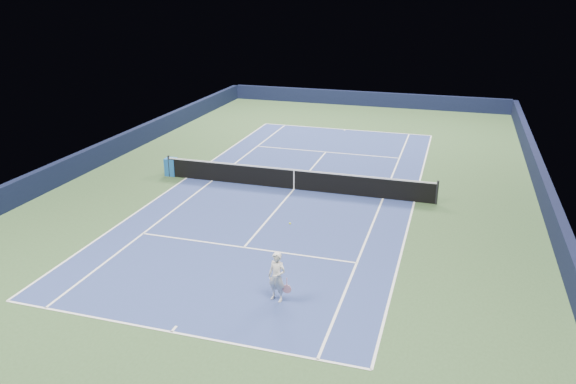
# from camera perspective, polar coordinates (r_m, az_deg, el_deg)

# --- Properties ---
(ground) EXTENTS (40.00, 40.00, 0.00)m
(ground) POSITION_cam_1_polar(r_m,az_deg,el_deg) (25.97, 0.61, 0.28)
(ground) COLOR #2F4A28
(ground) RESTS_ON ground
(wall_far) EXTENTS (22.00, 0.35, 1.10)m
(wall_far) POSITION_cam_1_polar(r_m,az_deg,el_deg) (44.56, 7.92, 9.36)
(wall_far) COLOR black
(wall_far) RESTS_ON ground
(wall_right) EXTENTS (0.35, 40.00, 1.10)m
(wall_right) POSITION_cam_1_polar(r_m,az_deg,el_deg) (25.17, 24.98, -1.04)
(wall_right) COLOR black
(wall_right) RESTS_ON ground
(wall_left) EXTENTS (0.35, 40.00, 1.10)m
(wall_left) POSITION_cam_1_polar(r_m,az_deg,el_deg) (30.50, -19.33, 3.27)
(wall_left) COLOR black
(wall_left) RESTS_ON ground
(court_surface) EXTENTS (10.97, 23.77, 0.01)m
(court_surface) POSITION_cam_1_polar(r_m,az_deg,el_deg) (25.97, 0.61, 0.28)
(court_surface) COLOR navy
(court_surface) RESTS_ON ground
(baseline_far) EXTENTS (10.97, 0.08, 0.00)m
(baseline_far) POSITION_cam_1_polar(r_m,az_deg,el_deg) (37.04, 5.83, 6.35)
(baseline_far) COLOR white
(baseline_far) RESTS_ON ground
(baseline_near) EXTENTS (10.97, 0.08, 0.00)m
(baseline_near) POSITION_cam_1_polar(r_m,az_deg,el_deg) (16.10, -11.77, -13.75)
(baseline_near) COLOR white
(baseline_near) RESTS_ON ground
(sideline_doubles_right) EXTENTS (0.08, 23.77, 0.00)m
(sideline_doubles_right) POSITION_cam_1_polar(r_m,az_deg,el_deg) (25.08, 12.72, -0.97)
(sideline_doubles_right) COLOR white
(sideline_doubles_right) RESTS_ON ground
(sideline_doubles_left) EXTENTS (0.08, 23.77, 0.00)m
(sideline_doubles_left) POSITION_cam_1_polar(r_m,az_deg,el_deg) (27.92, -10.26, 1.42)
(sideline_doubles_left) COLOR white
(sideline_doubles_left) RESTS_ON ground
(sideline_singles_right) EXTENTS (0.08, 23.77, 0.00)m
(sideline_singles_right) POSITION_cam_1_polar(r_m,az_deg,el_deg) (25.19, 9.63, -0.65)
(sideline_singles_right) COLOR white
(sideline_singles_right) RESTS_ON ground
(sideline_singles_left) EXTENTS (0.08, 23.77, 0.00)m
(sideline_singles_left) POSITION_cam_1_polar(r_m,az_deg,el_deg) (27.34, -7.70, 1.16)
(sideline_singles_left) COLOR white
(sideline_singles_left) RESTS_ON ground
(service_line_far) EXTENTS (8.23, 0.08, 0.00)m
(service_line_far) POSITION_cam_1_polar(r_m,az_deg,el_deg) (31.85, 3.87, 4.08)
(service_line_far) COLOR white
(service_line_far) RESTS_ON ground
(service_line_near) EXTENTS (8.23, 0.08, 0.00)m
(service_line_near) POSITION_cam_1_polar(r_m,az_deg,el_deg) (20.38, -4.50, -5.63)
(service_line_near) COLOR white
(service_line_near) RESTS_ON ground
(center_service_line) EXTENTS (0.08, 12.80, 0.00)m
(center_service_line) POSITION_cam_1_polar(r_m,az_deg,el_deg) (25.96, 0.61, 0.30)
(center_service_line) COLOR white
(center_service_line) RESTS_ON ground
(center_mark_far) EXTENTS (0.08, 0.30, 0.00)m
(center_mark_far) POSITION_cam_1_polar(r_m,az_deg,el_deg) (36.89, 5.79, 6.29)
(center_mark_far) COLOR white
(center_mark_far) RESTS_ON ground
(center_mark_near) EXTENTS (0.08, 0.30, 0.00)m
(center_mark_near) POSITION_cam_1_polar(r_m,az_deg,el_deg) (16.20, -11.52, -13.47)
(center_mark_near) COLOR white
(center_mark_near) RESTS_ON ground
(tennis_net) EXTENTS (12.90, 0.10, 1.07)m
(tennis_net) POSITION_cam_1_polar(r_m,az_deg,el_deg) (25.80, 0.61, 1.33)
(tennis_net) COLOR black
(tennis_net) RESTS_ON ground
(sponsor_cube) EXTENTS (0.58, 0.50, 0.87)m
(sponsor_cube) POSITION_cam_1_polar(r_m,az_deg,el_deg) (28.36, -11.78, 2.53)
(sponsor_cube) COLOR #1B59A7
(sponsor_cube) RESTS_ON ground
(tennis_player) EXTENTS (0.79, 1.29, 2.13)m
(tennis_player) POSITION_cam_1_polar(r_m,az_deg,el_deg) (16.78, -1.12, -8.61)
(tennis_player) COLOR silver
(tennis_player) RESTS_ON ground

